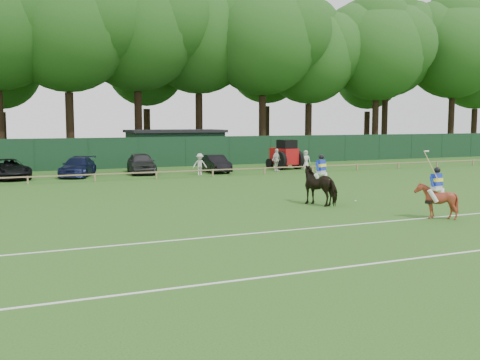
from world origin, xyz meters
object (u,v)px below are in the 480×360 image
horse_dark (321,185)px  spectator_right (306,160)px  estate_black (215,164)px  tractor (285,155)px  spectator_left (200,164)px  spectator_mid (276,160)px  suv_black (8,169)px  hatch_grey (141,163)px  utility_shed (175,147)px  polo_ball (355,201)px  sedan_navy (78,167)px  horse_chestnut (436,201)px

horse_dark → spectator_right: horse_dark is taller
estate_black → tractor: size_ratio=1.31×
horse_dark → spectator_left: (-0.35, 15.60, -0.13)m
horse_dark → spectator_mid: horse_dark is taller
suv_black → hatch_grey: bearing=-9.6°
horse_dark → tractor: 19.11m
hatch_grey → utility_shed: 9.46m
polo_ball → spectator_left: bearing=98.4°
estate_black → suv_black: bearing=178.7°
tractor → hatch_grey: bearing=169.9°
sedan_navy → polo_ball: size_ratio=50.69×
hatch_grey → tractor: 11.51m
spectator_right → sedan_navy: bearing=-165.5°
suv_black → spectator_left: bearing=-21.9°
estate_black → spectator_mid: (4.50, -1.18, 0.23)m
horse_chestnut → spectator_mid: bearing=-108.8°
horse_dark → estate_black: horse_dark is taller
horse_dark → spectator_left: bearing=-110.8°
utility_shed → horse_chestnut: bearing=-88.1°
spectator_right → polo_ball: 17.95m
spectator_left → spectator_mid: (6.26, 0.30, 0.11)m
horse_chestnut → polo_ball: bearing=-96.3°
suv_black → sedan_navy: size_ratio=1.04×
hatch_grey → horse_chestnut: bearing=-68.8°
horse_chestnut → spectator_left: 20.78m
estate_black → horse_chestnut: bearing=-85.8°
estate_black → spectator_right: 7.48m
sedan_navy → estate_black: 9.89m
hatch_grey → horse_dark: bearing=-71.3°
polo_ball → spectator_mid: bearing=76.0°
spectator_right → spectator_left: bearing=-155.0°
sedan_navy → polo_ball: bearing=-38.9°
suv_black → sedan_navy: 4.45m
horse_dark → spectator_left: size_ratio=1.38×
estate_black → spectator_left: 2.30m
suv_black → spectator_mid: (18.81, -2.08, 0.21)m
hatch_grey → spectator_mid: bearing=-6.7°
horse_dark → utility_shed: bearing=-114.5°
hatch_grey → spectator_left: size_ratio=2.96×
sedan_navy → tractor: bearing=19.6°
spectator_right → polo_ball: bearing=-93.8°
spectator_left → tractor: tractor is taller
horse_dark → suv_black: (-12.89, 17.98, -0.23)m
horse_chestnut → estate_black: size_ratio=0.37×
sedan_navy → tractor: tractor is taller
spectator_left → polo_ball: spectator_left is taller
spectator_mid → suv_black: bearing=144.3°
horse_chestnut → suv_black: bearing=-65.4°
estate_black → utility_shed: size_ratio=0.46×
sedan_navy → spectator_mid: bearing=12.9°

